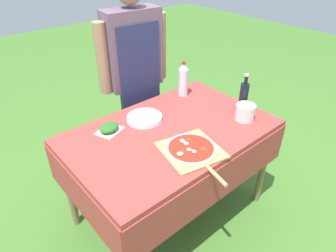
% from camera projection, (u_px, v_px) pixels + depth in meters
% --- Properties ---
extents(ground_plane, '(12.00, 12.00, 0.00)m').
position_uv_depth(ground_plane, '(170.00, 210.00, 2.41)').
color(ground_plane, '#477A2D').
extents(prep_table, '(1.39, 0.90, 0.78)m').
position_uv_depth(prep_table, '(171.00, 141.00, 2.04)').
color(prep_table, '#A83D38').
rests_on(prep_table, ground).
extents(person_cook, '(0.61, 0.24, 1.63)m').
position_uv_depth(person_cook, '(134.00, 68.00, 2.42)').
color(person_cook, '#4C4C51').
rests_on(person_cook, ground).
extents(pizza_on_peel, '(0.40, 0.54, 0.05)m').
position_uv_depth(pizza_on_peel, '(192.00, 150.00, 1.78)').
color(pizza_on_peel, tan).
rests_on(pizza_on_peel, prep_table).
extents(oil_bottle, '(0.06, 0.06, 0.29)m').
position_uv_depth(oil_bottle, '(244.00, 96.00, 2.15)').
color(oil_bottle, black).
rests_on(oil_bottle, prep_table).
extents(water_bottle, '(0.08, 0.08, 0.28)m').
position_uv_depth(water_bottle, '(183.00, 79.00, 2.35)').
color(water_bottle, silver).
rests_on(water_bottle, prep_table).
extents(herb_container, '(0.20, 0.18, 0.05)m').
position_uv_depth(herb_container, '(109.00, 128.00, 1.96)').
color(herb_container, silver).
rests_on(herb_container, prep_table).
extents(mixing_tub, '(0.13, 0.13, 0.11)m').
position_uv_depth(mixing_tub, '(245.00, 112.00, 2.07)').
color(mixing_tub, silver).
rests_on(mixing_tub, prep_table).
extents(plate_stack, '(0.25, 0.25, 0.03)m').
position_uv_depth(plate_stack, '(145.00, 118.00, 2.09)').
color(plate_stack, white).
rests_on(plate_stack, prep_table).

